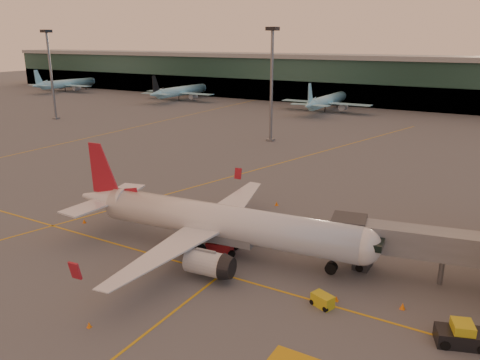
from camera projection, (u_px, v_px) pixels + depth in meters
The scene contains 16 objects.
ground at pixel (152, 283), 45.87m from camera, with size 600.00×600.00×0.00m, color #4C4F54.
taxi_markings at pixel (280, 169), 86.22m from camera, with size 100.12×173.00×0.01m.
terminal at pixel (422, 82), 160.71m from camera, with size 400.00×20.00×17.60m.
mast_west_far at pixel (50, 68), 136.21m from camera, with size 2.40×2.40×25.60m.
mast_west_near at pixel (272, 77), 105.84m from camera, with size 2.40×2.40×25.60m.
distant_aircraft_row at pixel (339, 112), 153.65m from camera, with size 290.00×34.00×13.00m.
main_airplane at pixel (215, 222), 51.57m from camera, with size 36.72×33.15×11.08m.
jet_bridge at pixel (459, 249), 44.39m from camera, with size 22.75×7.33×5.60m.
catering_truck at pixel (218, 233), 52.01m from camera, with size 5.54×3.68×3.97m.
gpu_cart at pixel (322, 301), 41.77m from camera, with size 2.27×1.82×1.16m.
pushback_tug at pixel (461, 336), 36.42m from camera, with size 4.22×3.12×1.94m.
cone_nose at pixel (403, 306), 41.38m from camera, with size 0.49×0.49×0.62m.
cone_tail at pixel (84, 221), 60.83m from camera, with size 0.44×0.44×0.56m.
cone_wing_right at pixel (89, 325), 38.76m from camera, with size 0.40×0.40×0.51m.
cone_wing_left at pixel (277, 204), 67.23m from camera, with size 0.49×0.49×0.62m.
cone_fwd at pixel (336, 299), 42.66m from camera, with size 0.41×0.41×0.53m.
Camera 1 is at (28.12, -31.07, 22.95)m, focal length 35.00 mm.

